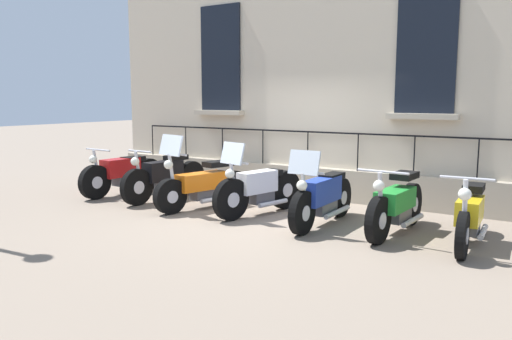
{
  "coord_description": "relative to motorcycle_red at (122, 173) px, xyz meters",
  "views": [
    {
      "loc": [
        7.15,
        4.45,
        2.0
      ],
      "look_at": [
        0.08,
        0.0,
        0.8
      ],
      "focal_mm": 35.24,
      "sensor_mm": 36.0,
      "label": 1
    }
  ],
  "objects": [
    {
      "name": "motorcycle_blue",
      "position": [
        0.16,
        4.64,
        0.01
      ],
      "size": [
        2.05,
        0.59,
        1.25
      ],
      "color": "black",
      "rests_on": "ground_plane"
    },
    {
      "name": "motorcycle_green",
      "position": [
        0.05,
        5.78,
        -0.01
      ],
      "size": [
        1.99,
        0.73,
        1.01
      ],
      "color": "black",
      "rests_on": "ground_plane"
    },
    {
      "name": "motorcycle_red",
      "position": [
        0.0,
        0.0,
        0.0
      ],
      "size": [
        2.07,
        0.74,
        1.0
      ],
      "color": "black",
      "rests_on": "ground_plane"
    },
    {
      "name": "motorcycle_yellow",
      "position": [
        0.13,
        6.81,
        -0.03
      ],
      "size": [
        1.96,
        0.64,
        1.03
      ],
      "color": "black",
      "rests_on": "ground_plane"
    },
    {
      "name": "building_facade",
      "position": [
        -2.13,
        3.44,
        3.08
      ],
      "size": [
        0.82,
        10.03,
        7.24
      ],
      "color": "beige",
      "rests_on": "ground_plane"
    },
    {
      "name": "ground_plane",
      "position": [
        0.14,
        3.44,
        -0.44
      ],
      "size": [
        60.0,
        60.0,
        0.0
      ],
      "primitive_type": "plane",
      "color": "gray"
    },
    {
      "name": "motorcycle_black",
      "position": [
        -0.06,
        1.13,
        0.01
      ],
      "size": [
        2.15,
        0.62,
        1.03
      ],
      "color": "black",
      "rests_on": "ground_plane"
    },
    {
      "name": "motorcycle_orange",
      "position": [
        0.17,
        2.26,
        -0.01
      ],
      "size": [
        2.05,
        0.9,
        1.38
      ],
      "color": "black",
      "rests_on": "ground_plane"
    },
    {
      "name": "motorcycle_white",
      "position": [
        0.07,
        3.4,
        0.01
      ],
      "size": [
        1.97,
        0.75,
        1.29
      ],
      "color": "black",
      "rests_on": "ground_plane"
    }
  ]
}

